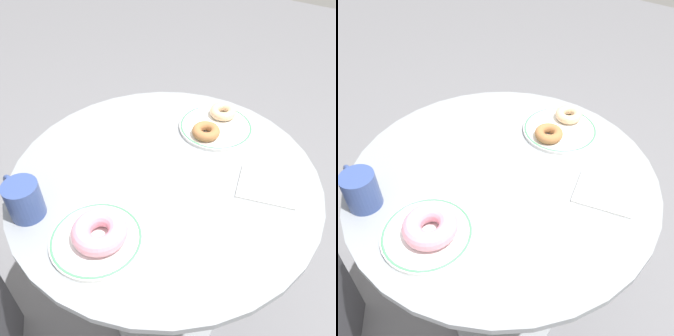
% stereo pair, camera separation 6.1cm
% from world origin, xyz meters
% --- Properties ---
extents(ground_plane, '(7.00, 7.00, 0.02)m').
position_xyz_m(ground_plane, '(0.00, 0.00, -0.01)').
color(ground_plane, slate).
extents(cafe_table, '(0.79, 0.79, 0.75)m').
position_xyz_m(cafe_table, '(0.00, 0.00, 0.54)').
color(cafe_table, gray).
rests_on(cafe_table, ground).
extents(plate_left, '(0.20, 0.20, 0.01)m').
position_xyz_m(plate_left, '(-0.25, 0.02, 0.76)').
color(plate_left, white).
rests_on(plate_left, cafe_table).
extents(plate_right, '(0.21, 0.21, 0.01)m').
position_xyz_m(plate_right, '(0.25, -0.03, 0.76)').
color(plate_right, white).
rests_on(plate_right, cafe_table).
extents(donut_pink_frosted, '(0.13, 0.13, 0.04)m').
position_xyz_m(donut_pink_frosted, '(-0.24, 0.01, 0.78)').
color(donut_pink_frosted, pink).
rests_on(donut_pink_frosted, plate_left).
extents(donut_glazed, '(0.11, 0.11, 0.03)m').
position_xyz_m(donut_glazed, '(0.30, -0.02, 0.78)').
color(donut_glazed, '#E0B789').
rests_on(donut_glazed, plate_right).
extents(donut_cinnamon, '(0.11, 0.11, 0.03)m').
position_xyz_m(donut_cinnamon, '(0.19, -0.02, 0.78)').
color(donut_cinnamon, '#A36B3D').
rests_on(donut_cinnamon, plate_right).
extents(paper_napkin, '(0.14, 0.16, 0.01)m').
position_xyz_m(paper_napkin, '(0.10, -0.24, 0.75)').
color(paper_napkin, white).
rests_on(paper_napkin, cafe_table).
extents(coffee_mug, '(0.08, 0.12, 0.09)m').
position_xyz_m(coffee_mug, '(-0.26, 0.21, 0.80)').
color(coffee_mug, '#334784').
rests_on(coffee_mug, cafe_table).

